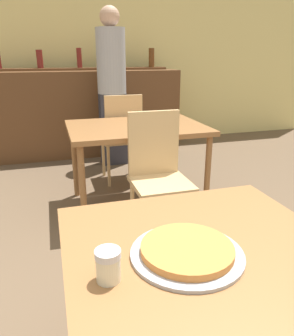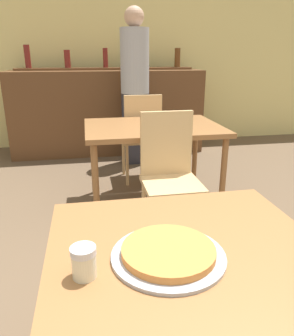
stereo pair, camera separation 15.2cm
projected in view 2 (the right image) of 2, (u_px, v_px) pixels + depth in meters
wall_back at (103, 49)px, 4.76m from camera, size 8.00×0.05×2.80m
dining_table_near at (189, 274)px, 1.08m from camera, size 0.91×0.88×0.73m
dining_table_far at (153, 134)px, 2.86m from camera, size 1.16×0.85×0.75m
bar_counter at (108, 112)px, 4.57m from camera, size 2.60×0.56×1.13m
bar_back_shelf at (105, 65)px, 4.49m from camera, size 2.39×0.24×0.32m
chair_far_side_front at (169, 170)px, 2.35m from camera, size 0.40×0.40×0.95m
chair_far_side_back at (142, 133)px, 3.45m from camera, size 0.40×0.40×0.95m
pizza_tray at (168, 253)px, 1.02m from camera, size 0.36×0.36×0.04m
cheese_shaker at (84, 262)px, 0.92m from camera, size 0.07×0.07×0.09m
person_standing at (135, 82)px, 3.93m from camera, size 0.34×0.34×1.85m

